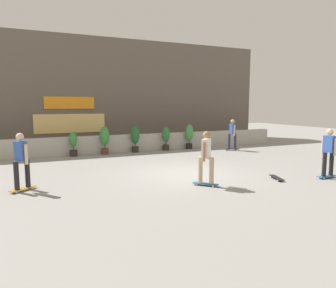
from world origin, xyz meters
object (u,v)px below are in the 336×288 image
at_px(potted_plant_4, 189,135).
at_px(skater_mid_plaza, 21,159).
at_px(skater_far_right, 206,156).
at_px(skateboard_near_camera, 276,178).
at_px(potted_plant_0, 73,143).
at_px(potted_plant_1, 105,138).
at_px(potted_plant_3, 166,137).
at_px(skater_far_left, 329,151).
at_px(potted_plant_2, 135,137).
at_px(skater_foreground, 232,133).

height_order(potted_plant_4, skater_mid_plaza, skater_mid_plaza).
height_order(potted_plant_4, skater_far_right, skater_far_right).
xyz_separation_m(potted_plant_4, skateboard_near_camera, (-0.78, -7.71, -0.73)).
height_order(potted_plant_0, potted_plant_1, potted_plant_1).
height_order(potted_plant_1, skater_far_right, skater_far_right).
bearing_deg(potted_plant_3, skater_far_left, -73.89).
bearing_deg(skater_mid_plaza, potted_plant_2, 47.22).
bearing_deg(skater_far_right, skater_far_left, -10.65).
bearing_deg(potted_plant_3, skater_mid_plaza, -140.92).
height_order(skater_foreground, skater_far_left, same).
distance_m(potted_plant_3, skater_mid_plaza, 9.16).
bearing_deg(skater_foreground, potted_plant_2, 163.90).
bearing_deg(skater_far_left, potted_plant_1, 124.87).
bearing_deg(skater_mid_plaza, potted_plant_1, 57.10).
relative_size(potted_plant_4, skater_far_left, 0.82).
xyz_separation_m(skater_far_left, skateboard_near_camera, (-1.72, 0.56, -0.88)).
relative_size(potted_plant_4, skater_foreground, 0.82).
bearing_deg(potted_plant_4, skater_far_right, -114.42).
distance_m(potted_plant_2, skater_far_right, 7.46).
bearing_deg(potted_plant_3, potted_plant_0, 180.00).
bearing_deg(skater_far_left, skater_foreground, 82.16).
xyz_separation_m(potted_plant_4, skater_far_left, (0.94, -8.27, 0.15)).
distance_m(potted_plant_1, skater_far_left, 10.08).
bearing_deg(skater_mid_plaza, skater_far_left, -14.74).
xyz_separation_m(skater_far_right, skateboard_near_camera, (2.61, -0.25, -0.88)).
xyz_separation_m(potted_plant_0, skater_far_right, (2.97, -7.46, 0.30)).
relative_size(potted_plant_0, skater_far_left, 0.71).
xyz_separation_m(potted_plant_3, potted_plant_4, (1.44, 0.00, 0.06)).
height_order(potted_plant_2, potted_plant_4, potted_plant_4).
bearing_deg(potted_plant_3, skater_far_right, -104.60).
height_order(potted_plant_0, skater_foreground, skater_foreground).
relative_size(potted_plant_1, skater_foreground, 0.83).
bearing_deg(skater_foreground, skater_far_right, -131.34).
bearing_deg(skater_far_left, skater_far_right, 169.35).
height_order(potted_plant_1, potted_plant_2, potted_plant_1).
relative_size(skater_foreground, skater_far_right, 1.00).
bearing_deg(skateboard_near_camera, potted_plant_3, 94.92).
xyz_separation_m(potted_plant_0, skater_mid_plaza, (-2.19, -5.77, 0.30)).
relative_size(potted_plant_0, skater_mid_plaza, 0.71).
bearing_deg(skater_far_left, potted_plant_2, 116.68).
bearing_deg(skateboard_near_camera, skater_foreground, 66.91).
relative_size(potted_plant_3, skateboard_near_camera, 1.59).
bearing_deg(skater_far_right, potted_plant_1, 100.88).
relative_size(potted_plant_2, skateboard_near_camera, 1.68).
height_order(potted_plant_2, skater_far_left, skater_far_left).
height_order(potted_plant_1, skater_foreground, skater_foreground).
bearing_deg(skater_foreground, potted_plant_0, 169.88).
height_order(potted_plant_1, skateboard_near_camera, potted_plant_1).
height_order(potted_plant_0, skateboard_near_camera, potted_plant_0).
xyz_separation_m(potted_plant_1, skater_mid_plaza, (-3.73, -5.77, 0.13)).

